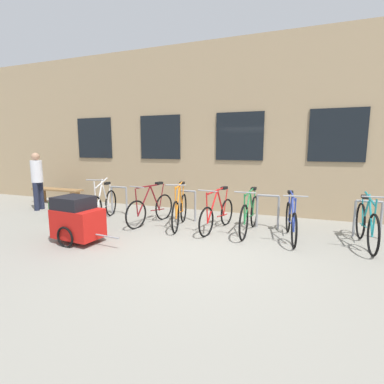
{
  "coord_description": "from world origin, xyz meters",
  "views": [
    {
      "loc": [
        1.59,
        -4.77,
        1.86
      ],
      "look_at": [
        -0.79,
        1.6,
        0.79
      ],
      "focal_mm": 27.09,
      "sensor_mm": 36.0,
      "label": 1
    }
  ],
  "objects_px": {
    "bicycle_teal": "(367,225)",
    "bicycle_red": "(217,214)",
    "bicycle_white": "(104,205)",
    "bicycle_maroon": "(151,208)",
    "bicycle_orange": "(180,210)",
    "bike_trailer": "(77,219)",
    "wooden_bench": "(57,193)",
    "backpack": "(56,211)",
    "bicycle_green": "(250,215)",
    "person_by_bench": "(37,177)",
    "bicycle_blue": "(291,220)"
  },
  "relations": [
    {
      "from": "bicycle_teal",
      "to": "bicycle_red",
      "type": "height_order",
      "value": "bicycle_teal"
    },
    {
      "from": "bicycle_white",
      "to": "bicycle_maroon",
      "type": "relative_size",
      "value": 0.98
    },
    {
      "from": "bicycle_teal",
      "to": "bicycle_orange",
      "type": "relative_size",
      "value": 1.05
    },
    {
      "from": "bicycle_orange",
      "to": "bike_trailer",
      "type": "relative_size",
      "value": 1.14
    },
    {
      "from": "wooden_bench",
      "to": "bicycle_white",
      "type": "bearing_deg",
      "value": -23.74
    },
    {
      "from": "bike_trailer",
      "to": "backpack",
      "type": "height_order",
      "value": "bike_trailer"
    },
    {
      "from": "bicycle_green",
      "to": "wooden_bench",
      "type": "bearing_deg",
      "value": 170.92
    },
    {
      "from": "bicycle_green",
      "to": "wooden_bench",
      "type": "xyz_separation_m",
      "value": [
        -6.44,
        1.03,
        -0.03
      ]
    },
    {
      "from": "bicycle_red",
      "to": "bicycle_maroon",
      "type": "bearing_deg",
      "value": -178.9
    },
    {
      "from": "bicycle_red",
      "to": "bicycle_green",
      "type": "bearing_deg",
      "value": 5.33
    },
    {
      "from": "bicycle_orange",
      "to": "bicycle_teal",
      "type": "bearing_deg",
      "value": 0.18
    },
    {
      "from": "bicycle_green",
      "to": "wooden_bench",
      "type": "distance_m",
      "value": 6.52
    },
    {
      "from": "bicycle_red",
      "to": "wooden_bench",
      "type": "xyz_separation_m",
      "value": [
        -5.73,
        1.09,
        0.0
      ]
    },
    {
      "from": "bicycle_red",
      "to": "wooden_bench",
      "type": "height_order",
      "value": "bicycle_red"
    },
    {
      "from": "bicycle_maroon",
      "to": "wooden_bench",
      "type": "relative_size",
      "value": 0.92
    },
    {
      "from": "bicycle_maroon",
      "to": "bicycle_green",
      "type": "bearing_deg",
      "value": 2.36
    },
    {
      "from": "bicycle_white",
      "to": "bicycle_orange",
      "type": "relative_size",
      "value": 0.97
    },
    {
      "from": "bicycle_teal",
      "to": "bicycle_maroon",
      "type": "bearing_deg",
      "value": -179.83
    },
    {
      "from": "bike_trailer",
      "to": "person_by_bench",
      "type": "height_order",
      "value": "person_by_bench"
    },
    {
      "from": "bike_trailer",
      "to": "backpack",
      "type": "relative_size",
      "value": 3.35
    },
    {
      "from": "bicycle_white",
      "to": "bicycle_green",
      "type": "xyz_separation_m",
      "value": [
        3.69,
        0.18,
        0.01
      ]
    },
    {
      "from": "bicycle_teal",
      "to": "backpack",
      "type": "distance_m",
      "value": 7.14
    },
    {
      "from": "bicycle_blue",
      "to": "bicycle_green",
      "type": "relative_size",
      "value": 0.94
    },
    {
      "from": "bicycle_white",
      "to": "person_by_bench",
      "type": "height_order",
      "value": "person_by_bench"
    },
    {
      "from": "bicycle_teal",
      "to": "bicycle_maroon",
      "type": "xyz_separation_m",
      "value": [
        -4.58,
        -0.01,
        -0.02
      ]
    },
    {
      "from": "bicycle_orange",
      "to": "person_by_bench",
      "type": "xyz_separation_m",
      "value": [
        -4.63,
        0.23,
        0.57
      ]
    },
    {
      "from": "bicycle_blue",
      "to": "bicycle_green",
      "type": "height_order",
      "value": "bicycle_green"
    },
    {
      "from": "bicycle_teal",
      "to": "bicycle_maroon",
      "type": "height_order",
      "value": "bicycle_teal"
    },
    {
      "from": "bike_trailer",
      "to": "backpack",
      "type": "bearing_deg",
      "value": 145.7
    },
    {
      "from": "bicycle_green",
      "to": "bike_trailer",
      "type": "height_order",
      "value": "bicycle_green"
    },
    {
      "from": "bicycle_blue",
      "to": "bicycle_maroon",
      "type": "xyz_separation_m",
      "value": [
        -3.23,
        0.03,
        0.0
      ]
    },
    {
      "from": "bicycle_green",
      "to": "backpack",
      "type": "bearing_deg",
      "value": -173.42
    },
    {
      "from": "bicycle_orange",
      "to": "person_by_bench",
      "type": "height_order",
      "value": "person_by_bench"
    },
    {
      "from": "bicycle_teal",
      "to": "bike_trailer",
      "type": "distance_m",
      "value": 5.55
    },
    {
      "from": "bicycle_white",
      "to": "bicycle_red",
      "type": "bearing_deg",
      "value": 2.17
    },
    {
      "from": "bicycle_blue",
      "to": "backpack",
      "type": "bearing_deg",
      "value": -175.63
    },
    {
      "from": "person_by_bench",
      "to": "bike_trailer",
      "type": "bearing_deg",
      "value": -31.59
    },
    {
      "from": "bicycle_teal",
      "to": "bicycle_maroon",
      "type": "relative_size",
      "value": 1.06
    },
    {
      "from": "bike_trailer",
      "to": "wooden_bench",
      "type": "distance_m",
      "value": 4.43
    },
    {
      "from": "bicycle_teal",
      "to": "backpack",
      "type": "bearing_deg",
      "value": -176.12
    },
    {
      "from": "bicycle_red",
      "to": "bicycle_orange",
      "type": "relative_size",
      "value": 1.01
    },
    {
      "from": "bicycle_teal",
      "to": "bicycle_white",
      "type": "bearing_deg",
      "value": -179.08
    },
    {
      "from": "bicycle_maroon",
      "to": "bicycle_orange",
      "type": "distance_m",
      "value": 0.76
    },
    {
      "from": "bicycle_red",
      "to": "wooden_bench",
      "type": "relative_size",
      "value": 0.93
    },
    {
      "from": "bicycle_maroon",
      "to": "bicycle_orange",
      "type": "relative_size",
      "value": 0.99
    },
    {
      "from": "bicycle_white",
      "to": "bike_trailer",
      "type": "xyz_separation_m",
      "value": [
        0.64,
        -1.65,
        0.08
      ]
    },
    {
      "from": "bicycle_blue",
      "to": "bike_trailer",
      "type": "xyz_separation_m",
      "value": [
        -3.91,
        -1.71,
        0.09
      ]
    },
    {
      "from": "bicycle_white",
      "to": "backpack",
      "type": "height_order",
      "value": "bicycle_white"
    },
    {
      "from": "bicycle_blue",
      "to": "bike_trailer",
      "type": "bearing_deg",
      "value": -156.42
    },
    {
      "from": "bicycle_red",
      "to": "bicycle_orange",
      "type": "distance_m",
      "value": 0.9
    }
  ]
}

